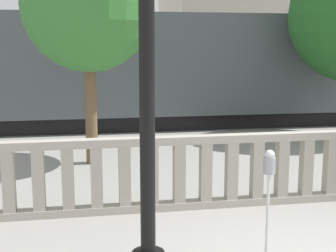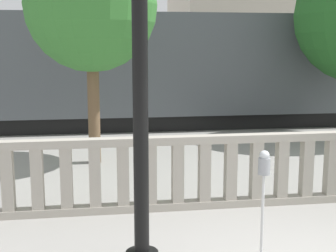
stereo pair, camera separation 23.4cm
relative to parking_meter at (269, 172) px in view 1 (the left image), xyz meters
name	(u,v)px [view 1 (the left image)]	position (x,y,z in m)	size (l,w,h in m)	color
balustrade	(244,170)	(0.41, 2.12, -0.54)	(16.82, 0.24, 1.33)	#ADA599
parking_meter	(269,172)	(0.00, 0.00, 0.00)	(0.16, 0.16, 1.52)	silver
train_near	(75,70)	(-2.71, 11.10, 0.87)	(27.53, 3.18, 4.58)	black
tree_right	(88,6)	(-2.26, 5.79, 2.62)	(3.18, 3.18, 5.44)	brown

